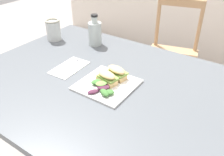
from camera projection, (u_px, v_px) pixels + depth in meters
name	position (u px, v px, depth m)	size (l,w,h in m)	color
dining_table	(104.00, 101.00, 1.19)	(1.29, 0.95, 0.74)	#51565B
chair_wooden_far	(172.00, 54.00, 2.01)	(0.49, 0.49, 0.87)	tan
plate_lunch	(107.00, 85.00, 1.09)	(0.24, 0.24, 0.01)	white
sandwich_half_front	(107.00, 77.00, 1.08)	(0.11, 0.08, 0.06)	#DBB270
sandwich_half_back	(117.00, 72.00, 1.12)	(0.11, 0.08, 0.06)	#DBB270
salad_mixed_greens	(103.00, 85.00, 1.06)	(0.15, 0.15, 0.03)	#4C2338
napkin_folded	(69.00, 68.00, 1.23)	(0.12, 0.20, 0.00)	white
fork_on_napkin	(71.00, 65.00, 1.24)	(0.04, 0.19, 0.00)	silver
bottle_cold_brew	(95.00, 34.00, 1.44)	(0.08, 0.08, 0.19)	black
mason_jar_iced_tea	(54.00, 31.00, 1.50)	(0.09, 0.09, 0.13)	gold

